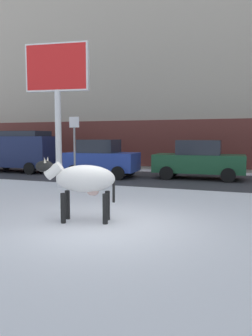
% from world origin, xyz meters
% --- Properties ---
extents(ground_plane, '(120.00, 120.00, 0.00)m').
position_xyz_m(ground_plane, '(0.00, 0.00, 0.00)').
color(ground_plane, white).
extents(road_strip, '(60.00, 5.60, 0.01)m').
position_xyz_m(road_strip, '(0.00, 8.48, 0.00)').
color(road_strip, '#333338').
rests_on(road_strip, ground).
extents(building_facade, '(44.00, 6.10, 13.00)m').
position_xyz_m(building_facade, '(0.00, 15.64, 6.48)').
color(building_facade, '#A39989').
rests_on(building_facade, ground).
extents(cow_holstein, '(1.93, 0.97, 1.54)m').
position_xyz_m(cow_holstein, '(-0.58, 0.14, 1.00)').
color(cow_holstein, silver).
rests_on(cow_holstein, ground).
extents(billboard, '(2.52, 0.60, 5.56)m').
position_xyz_m(billboard, '(-3.97, 4.46, 4.31)').
color(billboard, silver).
rests_on(billboard, ground).
extents(car_navy_van, '(4.67, 2.27, 2.32)m').
position_xyz_m(car_navy_van, '(-9.36, 8.64, 1.24)').
color(car_navy_van, '#19234C').
rests_on(car_navy_van, ground).
extents(car_blue_hatchback, '(3.57, 2.04, 1.86)m').
position_xyz_m(car_blue_hatchback, '(-3.80, 8.08, 0.93)').
color(car_blue_hatchback, '#233D9E').
rests_on(car_blue_hatchback, ground).
extents(car_darkgreen_sedan, '(4.27, 2.12, 1.84)m').
position_xyz_m(car_darkgreen_sedan, '(0.82, 9.05, 0.91)').
color(car_darkgreen_sedan, '#194C2D').
rests_on(car_darkgreen_sedan, ground).
extents(pedestrian_near_billboard, '(0.36, 0.24, 1.73)m').
position_xyz_m(pedestrian_near_billboard, '(-0.48, 11.28, 0.88)').
color(pedestrian_near_billboard, '#282833').
rests_on(pedestrian_near_billboard, ground).
extents(pedestrian_by_cars, '(0.36, 0.24, 1.73)m').
position_xyz_m(pedestrian_by_cars, '(-4.53, 11.28, 0.88)').
color(pedestrian_by_cars, '#282833').
rests_on(pedestrian_by_cars, ground).
extents(pedestrian_far_left, '(0.36, 0.24, 1.73)m').
position_xyz_m(pedestrian_far_left, '(-5.96, 11.28, 0.88)').
color(pedestrian_far_left, '#282833').
rests_on(pedestrian_far_left, ground).
extents(street_sign, '(0.44, 0.08, 2.82)m').
position_xyz_m(street_sign, '(-3.79, 5.41, 1.67)').
color(street_sign, gray).
rests_on(street_sign, ground).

